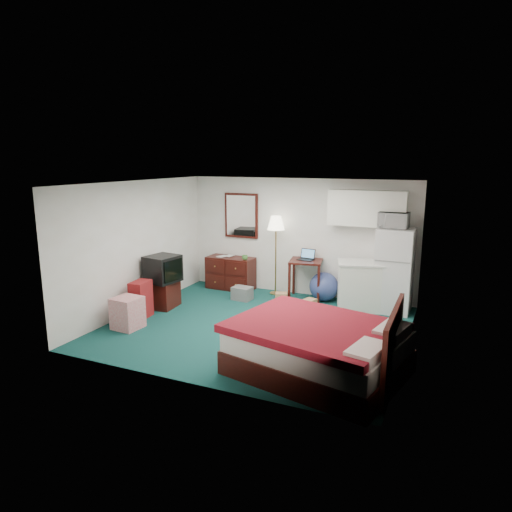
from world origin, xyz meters
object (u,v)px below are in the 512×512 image
at_px(desk, 306,279).
at_px(dresser, 231,273).
at_px(floor_lamp, 276,256).
at_px(fridge, 394,270).
at_px(tv_stand, 162,294).
at_px(bed, 318,349).
at_px(kitchen_counter, 360,286).
at_px(suitcase, 141,299).

bearing_deg(desk, dresser, 167.97).
height_order(floor_lamp, fridge, floor_lamp).
bearing_deg(floor_lamp, tv_stand, -134.64).
bearing_deg(floor_lamp, desk, -6.43).
height_order(desk, tv_stand, desk).
bearing_deg(bed, fridge, 92.24).
xyz_separation_m(dresser, bed, (2.99, -3.26, -0.02)).
bearing_deg(floor_lamp, kitchen_counter, -8.34).
xyz_separation_m(desk, kitchen_counter, (1.17, -0.20, 0.04)).
height_order(kitchen_counter, bed, kitchen_counter).
relative_size(tv_stand, suitcase, 0.84).
relative_size(kitchen_counter, suitcase, 1.32).
relative_size(desk, suitcase, 1.21).
xyz_separation_m(floor_lamp, suitcase, (-1.73, -2.43, -0.51)).
height_order(dresser, kitchen_counter, kitchen_counter).
xyz_separation_m(floor_lamp, fridge, (2.49, -0.15, -0.04)).
bearing_deg(suitcase, floor_lamp, 49.42).
bearing_deg(kitchen_counter, suitcase, -165.03).
height_order(floor_lamp, tv_stand, floor_lamp).
relative_size(dresser, tv_stand, 1.84).
xyz_separation_m(desk, tv_stand, (-2.44, -1.67, -0.15)).
distance_m(floor_lamp, kitchen_counter, 1.94).
distance_m(bed, suitcase, 3.74).
bearing_deg(suitcase, dresser, 69.76).
relative_size(floor_lamp, suitcase, 2.47).
height_order(tv_stand, suitcase, suitcase).
relative_size(floor_lamp, desk, 2.05).
height_order(kitchen_counter, tv_stand, kitchen_counter).
bearing_deg(tv_stand, dresser, 64.78).
height_order(bed, tv_stand, bed).
xyz_separation_m(floor_lamp, desk, (0.71, -0.08, -0.44)).
xyz_separation_m(kitchen_counter, suitcase, (-3.61, -2.15, -0.11)).
bearing_deg(bed, floor_lamp, 132.93).
xyz_separation_m(desk, suitcase, (-2.44, -2.35, -0.07)).
xyz_separation_m(fridge, suitcase, (-4.22, -2.28, -0.46)).
bearing_deg(dresser, fridge, -0.41).
distance_m(dresser, desk, 1.79).
bearing_deg(dresser, bed, -45.91).
bearing_deg(tv_stand, fridge, 16.30).
bearing_deg(suitcase, desk, 38.75).
relative_size(fridge, tv_stand, 2.79).
xyz_separation_m(dresser, fridge, (3.57, -0.12, 0.45)).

